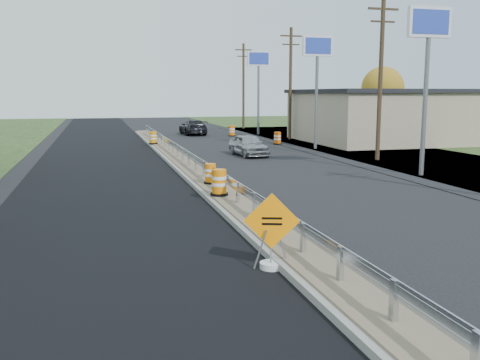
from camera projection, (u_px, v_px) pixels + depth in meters
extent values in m
plane|color=black|center=(225.00, 198.00, 20.31)|extent=(140.00, 140.00, 0.00)
cube|color=black|center=(102.00, 167.00, 28.71)|extent=(7.20, 120.00, 0.01)
cube|color=gray|center=(189.00, 168.00, 27.92)|extent=(1.60, 55.00, 0.18)
cube|color=brown|center=(189.00, 166.00, 27.90)|extent=(1.25, 55.00, 0.05)
cube|color=silver|center=(477.00, 357.00, 6.87)|extent=(0.10, 0.15, 0.70)
cube|color=silver|center=(394.00, 300.00, 8.78)|extent=(0.10, 0.15, 0.70)
cube|color=silver|center=(340.00, 263.00, 10.68)|extent=(0.10, 0.15, 0.70)
cube|color=silver|center=(303.00, 237.00, 12.59)|extent=(0.10, 0.15, 0.70)
cube|color=silver|center=(276.00, 219.00, 14.50)|extent=(0.10, 0.15, 0.70)
cube|color=silver|center=(255.00, 204.00, 16.40)|extent=(0.10, 0.15, 0.70)
cube|color=silver|center=(238.00, 192.00, 18.31)|extent=(0.10, 0.15, 0.70)
cube|color=silver|center=(225.00, 183.00, 20.22)|extent=(0.10, 0.15, 0.70)
cube|color=silver|center=(213.00, 175.00, 22.12)|extent=(0.10, 0.15, 0.70)
cube|color=silver|center=(204.00, 169.00, 24.03)|extent=(0.10, 0.15, 0.70)
cube|color=silver|center=(196.00, 163.00, 25.93)|extent=(0.10, 0.15, 0.70)
cube|color=silver|center=(189.00, 159.00, 27.84)|extent=(0.10, 0.15, 0.70)
cube|color=silver|center=(183.00, 154.00, 29.75)|extent=(0.10, 0.15, 0.70)
cube|color=silver|center=(178.00, 151.00, 31.65)|extent=(0.10, 0.15, 0.70)
cube|color=silver|center=(173.00, 147.00, 33.56)|extent=(0.10, 0.15, 0.70)
cube|color=silver|center=(169.00, 145.00, 35.47)|extent=(0.10, 0.15, 0.70)
cube|color=silver|center=(165.00, 142.00, 37.37)|extent=(0.10, 0.15, 0.70)
cube|color=silver|center=(161.00, 140.00, 39.28)|extent=(0.10, 0.15, 0.70)
cube|color=silver|center=(158.00, 137.00, 41.19)|extent=(0.10, 0.15, 0.70)
cube|color=silver|center=(156.00, 136.00, 43.09)|extent=(0.10, 0.15, 0.70)
cube|color=silver|center=(153.00, 134.00, 45.00)|extent=(0.10, 0.15, 0.70)
cube|color=silver|center=(151.00, 132.00, 46.90)|extent=(0.10, 0.15, 0.70)
cube|color=silver|center=(148.00, 131.00, 48.81)|extent=(0.10, 0.15, 0.70)
cube|color=silver|center=(146.00, 129.00, 50.72)|extent=(0.10, 0.15, 0.70)
cube|color=silver|center=(186.00, 153.00, 28.76)|extent=(0.04, 46.00, 0.34)
cube|color=silver|center=(186.00, 154.00, 28.77)|extent=(0.06, 46.00, 0.03)
cube|color=silver|center=(186.00, 151.00, 28.75)|extent=(0.06, 46.00, 0.03)
cube|color=tan|center=(414.00, 117.00, 44.44)|extent=(18.00, 12.00, 4.00)
cube|color=black|center=(415.00, 91.00, 44.10)|extent=(18.50, 12.50, 0.30)
cube|color=black|center=(314.00, 123.00, 42.21)|extent=(0.08, 7.20, 2.20)
cylinder|color=slate|center=(425.00, 105.00, 25.32)|extent=(0.22, 0.22, 6.80)
cube|color=white|center=(429.00, 22.00, 24.71)|extent=(2.20, 0.25, 1.40)
cube|color=#263FB2|center=(429.00, 22.00, 24.71)|extent=(1.90, 0.30, 1.10)
cylinder|color=slate|center=(316.00, 101.00, 37.71)|extent=(0.22, 0.22, 6.80)
cube|color=white|center=(318.00, 46.00, 37.10)|extent=(2.20, 0.25, 1.40)
cube|color=#263FB2|center=(318.00, 46.00, 37.10)|extent=(1.90, 0.30, 1.10)
cylinder|color=slate|center=(258.00, 99.00, 51.05)|extent=(0.22, 0.22, 6.80)
cube|color=white|center=(259.00, 58.00, 50.44)|extent=(2.20, 0.25, 1.40)
cube|color=#263FB2|center=(259.00, 58.00, 50.44)|extent=(1.90, 0.30, 1.10)
cylinder|color=#473523|center=(380.00, 80.00, 31.08)|extent=(0.26, 0.26, 9.40)
cube|color=#473523|center=(383.00, 9.00, 30.44)|extent=(1.90, 0.12, 0.12)
cube|color=#473523|center=(383.00, 22.00, 30.55)|extent=(1.50, 0.10, 0.10)
cylinder|color=#473523|center=(290.00, 84.00, 45.38)|extent=(0.26, 0.26, 9.40)
cube|color=#473523|center=(291.00, 36.00, 44.74)|extent=(1.90, 0.12, 0.12)
cube|color=#473523|center=(291.00, 44.00, 44.85)|extent=(1.50, 0.10, 0.10)
cylinder|color=#473523|center=(243.00, 87.00, 59.68)|extent=(0.26, 0.26, 9.40)
cube|color=#473523|center=(243.00, 50.00, 59.04)|extent=(1.90, 0.12, 0.12)
cube|color=#473523|center=(243.00, 56.00, 59.15)|extent=(1.50, 0.10, 0.10)
cylinder|color=#473523|center=(381.00, 115.00, 59.14)|extent=(0.36, 0.36, 3.08)
sphere|color=#AA6E24|center=(383.00, 88.00, 58.66)|extent=(4.62, 4.62, 4.62)
cylinder|color=white|center=(271.00, 266.00, 12.12)|extent=(0.53, 0.53, 0.15)
cube|color=slate|center=(260.00, 250.00, 11.99)|extent=(0.31, 0.13, 0.91)
cube|color=slate|center=(283.00, 248.00, 12.12)|extent=(0.31, 0.13, 0.91)
cube|color=slate|center=(271.00, 248.00, 12.10)|extent=(0.11, 0.23, 0.93)
cube|color=orange|center=(272.00, 221.00, 11.95)|extent=(1.22, 0.41, 1.27)
cube|color=black|center=(272.00, 218.00, 11.92)|extent=(0.43, 0.14, 0.05)
cube|color=black|center=(272.00, 224.00, 11.94)|extent=(0.43, 0.14, 0.05)
cylinder|color=black|center=(219.00, 194.00, 19.65)|extent=(0.66, 0.66, 0.09)
cylinder|color=orange|center=(219.00, 182.00, 19.58)|extent=(0.53, 0.53, 0.92)
cylinder|color=white|center=(219.00, 178.00, 19.55)|extent=(0.54, 0.54, 0.12)
cylinder|color=white|center=(219.00, 184.00, 19.59)|extent=(0.54, 0.54, 0.12)
cylinder|color=black|center=(211.00, 183.00, 22.24)|extent=(0.57, 0.57, 0.08)
cylinder|color=orange|center=(210.00, 173.00, 22.18)|extent=(0.45, 0.45, 0.79)
cylinder|color=white|center=(210.00, 170.00, 22.15)|extent=(0.47, 0.47, 0.10)
cylinder|color=white|center=(211.00, 175.00, 22.19)|extent=(0.47, 0.47, 0.10)
cylinder|color=black|center=(153.00, 143.00, 39.70)|extent=(0.63, 0.63, 0.08)
cylinder|color=orange|center=(153.00, 137.00, 39.63)|extent=(0.50, 0.50, 0.88)
cylinder|color=white|center=(153.00, 135.00, 39.60)|extent=(0.52, 0.52, 0.12)
cylinder|color=white|center=(153.00, 139.00, 39.64)|extent=(0.52, 0.52, 0.12)
cylinder|color=black|center=(277.00, 144.00, 41.73)|extent=(0.66, 0.66, 0.09)
cylinder|color=#E95B09|center=(277.00, 138.00, 41.65)|extent=(0.53, 0.53, 0.93)
cylinder|color=white|center=(277.00, 136.00, 41.63)|extent=(0.55, 0.55, 0.12)
cylinder|color=white|center=(277.00, 139.00, 41.67)|extent=(0.55, 0.55, 0.12)
cylinder|color=black|center=(232.00, 136.00, 49.82)|extent=(0.67, 0.67, 0.09)
cylinder|color=orange|center=(232.00, 131.00, 49.75)|extent=(0.54, 0.54, 0.94)
cylinder|color=white|center=(232.00, 129.00, 49.72)|extent=(0.55, 0.55, 0.12)
cylinder|color=white|center=(232.00, 132.00, 49.76)|extent=(0.55, 0.55, 0.12)
imported|color=#A3A4A8|center=(249.00, 145.00, 34.04)|extent=(1.95, 4.15, 1.37)
imported|color=black|center=(193.00, 127.00, 51.48)|extent=(2.18, 5.04, 1.44)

